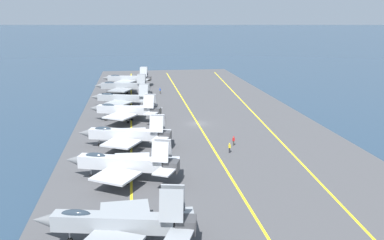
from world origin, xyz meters
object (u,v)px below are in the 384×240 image
at_px(parked_jet_seventh, 128,78).
at_px(crew_yellow_vest, 230,147).
at_px(parked_jet_fourth, 126,110).
at_px(parked_jet_third, 126,134).
at_px(parked_jet_nearest, 117,222).
at_px(crew_blue_vest, 160,90).
at_px(parked_jet_sixth, 123,86).
at_px(parked_jet_fifth, 123,98).
at_px(parked_jet_second, 123,163).
at_px(crew_red_vest, 234,140).

bearing_deg(parked_jet_seventh, crew_yellow_vest, -166.09).
bearing_deg(parked_jet_seventh, parked_jet_fourth, -179.99).
height_order(parked_jet_third, parked_jet_seventh, parked_jet_seventh).
distance_m(parked_jet_nearest, crew_blue_vest, 83.29).
distance_m(parked_jet_sixth, parked_jet_seventh, 15.62).
distance_m(parked_jet_fifth, parked_jet_seventh, 33.39).
distance_m(parked_jet_second, crew_yellow_vest, 20.24).
bearing_deg(crew_blue_vest, parked_jet_seventh, 31.94).
distance_m(crew_red_vest, crew_blue_vest, 53.24).
bearing_deg(parked_jet_fifth, parked_jet_nearest, -179.54).
xyz_separation_m(crew_red_vest, crew_yellow_vest, (-3.83, 1.66, 0.00)).
distance_m(parked_jet_fifth, crew_blue_vest, 20.71).
xyz_separation_m(parked_jet_third, parked_jet_fourth, (18.20, 0.24, 0.28)).
bearing_deg(parked_jet_sixth, crew_red_vest, -158.50).
relative_size(crew_yellow_vest, crew_blue_vest, 0.98).
xyz_separation_m(parked_jet_second, parked_jet_fourth, (33.37, 0.02, 0.07)).
relative_size(parked_jet_fourth, crew_blue_vest, 9.10).
bearing_deg(parked_jet_sixth, parked_jet_second, -178.94).
bearing_deg(parked_jet_fifth, parked_jet_sixth, 1.25).
distance_m(parked_jet_fourth, parked_jet_seventh, 47.99).
distance_m(parked_jet_second, crew_red_vest, 23.66).
distance_m(parked_jet_fourth, crew_yellow_vest, 29.75).
bearing_deg(parked_jet_fifth, parked_jet_second, -179.01).
xyz_separation_m(parked_jet_second, crew_red_vest, (13.41, -19.42, -1.64)).
height_order(parked_jet_second, parked_jet_fourth, parked_jet_fourth).
xyz_separation_m(parked_jet_sixth, crew_blue_vest, (-0.03, -10.92, -1.56)).
xyz_separation_m(parked_jet_third, crew_blue_vest, (50.59, -9.48, -1.41)).
xyz_separation_m(parked_jet_sixth, crew_red_vest, (-52.38, -20.63, -1.59)).
distance_m(parked_jet_third, parked_jet_sixth, 50.64).
bearing_deg(parked_jet_second, crew_blue_vest, -8.39).
distance_m(parked_jet_second, parked_jet_third, 15.17).
xyz_separation_m(parked_jet_fifth, parked_jet_seventh, (33.38, -0.80, 0.02)).
bearing_deg(parked_jet_sixth, crew_yellow_vest, -161.35).
bearing_deg(crew_red_vest, parked_jet_second, 124.64).
bearing_deg(parked_jet_sixth, parked_jet_fifth, -178.75).
xyz_separation_m(parked_jet_third, crew_red_vest, (-1.75, -19.20, -1.44)).
relative_size(parked_jet_third, parked_jet_sixth, 1.02).
bearing_deg(parked_jet_third, parked_jet_nearest, 179.05).
height_order(parked_jet_fourth, parked_jet_seventh, parked_jet_fourth).
bearing_deg(parked_jet_third, parked_jet_seventh, 0.21).
relative_size(parked_jet_nearest, parked_jet_fifth, 1.00).
distance_m(parked_jet_nearest, crew_red_vest, 36.21).
distance_m(parked_jet_second, parked_jet_fourth, 33.37).
bearing_deg(parked_jet_nearest, crew_red_vest, -33.05).
relative_size(parked_jet_fifth, crew_yellow_vest, 9.53).
distance_m(parked_jet_fifth, crew_yellow_vest, 42.69).
relative_size(parked_jet_seventh, crew_yellow_vest, 9.38).
xyz_separation_m(parked_jet_third, parked_jet_seventh, (66.20, 0.25, 0.07)).
xyz_separation_m(parked_jet_fifth, crew_blue_vest, (17.78, -10.53, -1.45)).
bearing_deg(parked_jet_fifth, parked_jet_seventh, -1.37).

